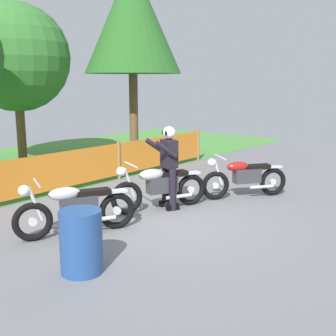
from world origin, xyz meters
name	(u,v)px	position (x,y,z in m)	size (l,w,h in m)	color
ground	(160,218)	(0.00, 0.00, -0.01)	(24.00, 24.00, 0.02)	slate
barrier_fence	(63,170)	(0.00, 2.98, 0.54)	(10.84, 0.08, 1.05)	olive
tree_near_right	(16,58)	(1.51, 7.14, 3.27)	(3.31, 3.31, 4.94)	brown
tree_rightmost	(132,18)	(4.11, 4.66, 4.49)	(3.07, 3.07, 6.22)	brown
motorcycle_lead	(75,207)	(-1.60, 0.51, 0.48)	(1.94, 1.05, 0.99)	black
motorcycle_trailing	(159,186)	(0.41, 0.37, 0.48)	(1.98, 1.01, 1.00)	black
motorcycle_third	(244,177)	(2.32, -0.49, 0.47)	(1.73, 1.27, 0.97)	black
rider_trailing	(168,165)	(0.60, 0.29, 0.92)	(0.70, 0.69, 1.69)	black
oil_drum	(81,242)	(-2.47, -0.72, 0.44)	(0.58, 0.58, 0.88)	navy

